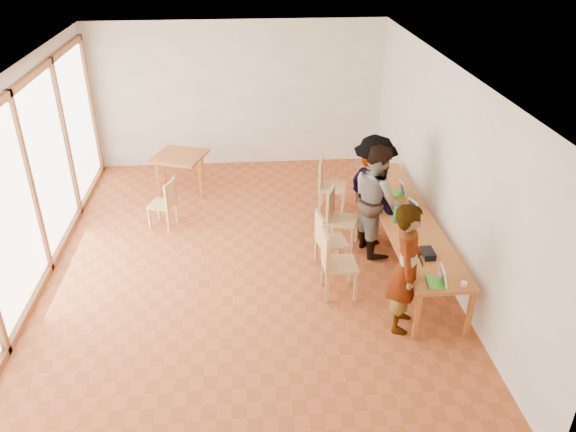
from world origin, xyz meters
TOP-DOWN VIEW (x-y plane):
  - ground at (0.00, 0.00)m, footprint 8.00×8.00m
  - wall_back at (0.00, 4.00)m, footprint 6.00×0.10m
  - wall_front at (0.00, -4.00)m, footprint 6.00×0.10m
  - wall_right at (3.00, 0.00)m, footprint 0.10×8.00m
  - window_wall at (-2.96, 0.00)m, footprint 0.10×8.00m
  - ceiling at (0.00, 0.00)m, footprint 6.00×8.00m
  - communal_table at (2.50, -0.04)m, footprint 0.80×4.00m
  - side_table at (-1.17, 2.67)m, footprint 0.90×0.90m
  - chair_near at (1.24, -0.92)m, footprint 0.48×0.48m
  - chair_mid at (1.24, -0.25)m, footprint 0.49×0.49m
  - chair_far at (1.50, 0.40)m, footprint 0.60×0.60m
  - chair_empty at (1.52, 1.60)m, footprint 0.57×0.57m
  - chair_spare at (-1.28, 1.24)m, footprint 0.51×0.51m
  - person_near at (2.05, -1.69)m, footprint 0.61×0.75m
  - person_mid at (2.10, 0.24)m, footprint 0.82×0.98m
  - person_far at (2.09, 0.48)m, footprint 1.04×1.35m
  - laptop_near at (2.43, -1.85)m, footprint 0.26×0.30m
  - laptop_mid at (2.59, 0.04)m, footprint 0.29×0.30m
  - laptop_far at (2.59, 0.67)m, footprint 0.23×0.26m
  - yellow_mug at (2.37, -0.86)m, footprint 0.15×0.15m
  - green_bottle at (2.27, -0.28)m, footprint 0.07×0.07m
  - clear_glass at (2.31, -1.06)m, footprint 0.07×0.07m
  - condiment_cup at (2.72, -1.94)m, footprint 0.08×0.08m
  - pink_phone at (2.50, -1.67)m, footprint 0.05×0.10m
  - black_pouch at (2.48, -1.22)m, footprint 0.16×0.26m

SIDE VIEW (x-z plane):
  - ground at x=0.00m, z-range 0.00..0.00m
  - chair_spare at x=-1.28m, z-range 0.30..0.76m
  - chair_mid at x=1.24m, z-range 0.32..0.81m
  - chair_far at x=1.50m, z-range 0.35..0.87m
  - chair_near at x=1.24m, z-range 0.35..0.88m
  - chair_empty at x=1.52m, z-range 0.35..0.90m
  - side_table at x=-1.17m, z-range 0.29..1.04m
  - communal_table at x=2.50m, z-range 0.33..1.08m
  - pink_phone at x=2.50m, z-range 0.75..0.76m
  - condiment_cup at x=2.72m, z-range 0.75..0.81m
  - clear_glass at x=2.31m, z-range 0.75..0.84m
  - black_pouch at x=2.48m, z-range 0.75..0.84m
  - yellow_mug at x=2.37m, z-range 0.75..0.86m
  - laptop_mid at x=2.59m, z-range 0.70..0.91m
  - laptop_far at x=2.59m, z-range 0.70..0.91m
  - laptop_near at x=2.43m, z-range 0.70..0.93m
  - green_bottle at x=2.27m, z-range 0.75..1.03m
  - person_near at x=2.05m, z-range 0.00..1.78m
  - person_mid at x=2.10m, z-range 0.00..1.79m
  - person_far at x=2.09m, z-range 0.00..1.84m
  - wall_back at x=0.00m, z-range 0.00..3.00m
  - wall_front at x=0.00m, z-range 0.00..3.00m
  - wall_right at x=3.00m, z-range 0.00..3.00m
  - window_wall at x=-2.96m, z-range 0.00..3.00m
  - ceiling at x=0.00m, z-range 3.00..3.04m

